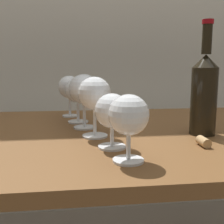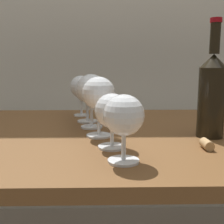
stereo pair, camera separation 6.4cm
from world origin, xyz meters
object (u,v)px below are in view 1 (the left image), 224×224
at_px(wine_glass_merlot, 95,95).
at_px(wine_glass_white, 78,91).
at_px(wine_glass_cabernet, 129,117).
at_px(wine_bottle, 204,92).
at_px(wine_glass_rose, 112,112).
at_px(cork, 204,142).
at_px(wine_glass_pinot, 84,90).
at_px(wine_glass_amber, 69,88).

bearing_deg(wine_glass_merlot, wine_glass_white, 102.51).
bearing_deg(wine_glass_cabernet, wine_bottle, 38.67).
relative_size(wine_glass_cabernet, wine_glass_rose, 1.06).
bearing_deg(cork, wine_bottle, 66.98).
distance_m(wine_glass_cabernet, wine_glass_pinot, 0.32).
relative_size(wine_glass_cabernet, wine_glass_white, 0.91).
xyz_separation_m(wine_glass_cabernet, wine_glass_pinot, (-0.08, 0.31, 0.02)).
bearing_deg(wine_glass_rose, wine_glass_pinot, 105.16).
distance_m(wine_glass_rose, wine_glass_white, 0.31).
relative_size(wine_glass_pinot, wine_bottle, 0.53).
bearing_deg(wine_bottle, wine_glass_pinot, 160.27).
height_order(wine_glass_amber, wine_bottle, wine_bottle).
relative_size(wine_glass_merlot, wine_glass_white, 1.08).
height_order(wine_glass_rose, wine_glass_white, wine_glass_white).
xyz_separation_m(wine_glass_rose, cork, (0.22, -0.01, -0.07)).
bearing_deg(wine_glass_white, cork, -47.18).
xyz_separation_m(wine_glass_merlot, cork, (0.25, -0.12, -0.10)).
bearing_deg(wine_glass_merlot, wine_bottle, -1.69).
relative_size(wine_glass_rose, wine_glass_amber, 0.84).
distance_m(wine_glass_pinot, cork, 0.37).
relative_size(wine_glass_white, wine_bottle, 0.49).
relative_size(wine_glass_rose, wine_bottle, 0.41).
height_order(wine_glass_pinot, wine_glass_white, wine_glass_pinot).
bearing_deg(wine_glass_merlot, wine_glass_pinot, 103.05).
bearing_deg(wine_bottle, wine_glass_merlot, 178.31).
distance_m(wine_glass_pinot, wine_glass_amber, 0.21).
bearing_deg(wine_bottle, cork, -113.02).
bearing_deg(wine_glass_amber, wine_glass_merlot, -76.74).
bearing_deg(cork, wine_glass_cabernet, -157.05).
distance_m(wine_glass_rose, wine_glass_merlot, 0.12).
bearing_deg(cork, wine_glass_white, 132.82).
xyz_separation_m(wine_glass_merlot, wine_bottle, (0.30, -0.01, 0.00)).
bearing_deg(wine_glass_merlot, wine_glass_cabernet, -75.21).
height_order(wine_glass_amber, cork, wine_glass_amber).
relative_size(wine_glass_merlot, cork, 3.83).
xyz_separation_m(wine_glass_pinot, wine_glass_amber, (-0.05, 0.20, -0.01)).
xyz_separation_m(wine_glass_pinot, cork, (0.27, -0.23, -0.10)).
distance_m(wine_glass_merlot, wine_bottle, 0.30).
relative_size(wine_glass_rose, cork, 3.03).
height_order(wine_glass_white, wine_bottle, wine_bottle).
bearing_deg(wine_glass_white, wine_glass_amber, 104.54).
height_order(wine_glass_cabernet, wine_glass_pinot, wine_glass_pinot).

